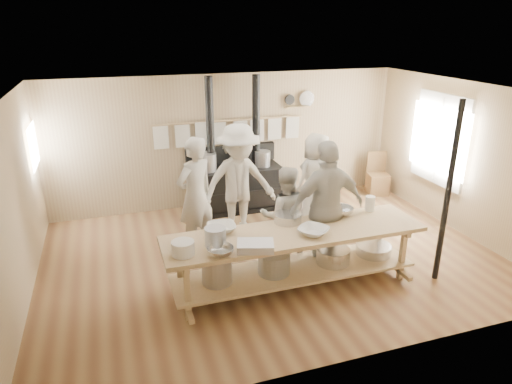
% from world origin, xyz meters
% --- Properties ---
extents(ground, '(7.00, 7.00, 0.00)m').
position_xyz_m(ground, '(0.00, 0.00, 0.00)').
color(ground, brown).
rests_on(ground, ground).
extents(room_shell, '(7.00, 7.00, 7.00)m').
position_xyz_m(room_shell, '(0.00, 0.00, 1.62)').
color(room_shell, tan).
rests_on(room_shell, ground).
extents(window_right, '(0.09, 1.50, 1.65)m').
position_xyz_m(window_right, '(3.47, 0.60, 1.50)').
color(window_right, beige).
rests_on(window_right, ground).
extents(left_opening, '(0.00, 0.90, 0.90)m').
position_xyz_m(left_opening, '(-3.45, 2.00, 1.60)').
color(left_opening, white).
rests_on(left_opening, ground).
extents(stove, '(1.90, 0.75, 2.60)m').
position_xyz_m(stove, '(-0.01, 2.12, 0.52)').
color(stove, black).
rests_on(stove, ground).
extents(towel_rail, '(3.00, 0.04, 0.47)m').
position_xyz_m(towel_rail, '(-0.00, 2.40, 1.55)').
color(towel_rail, tan).
rests_on(towel_rail, ground).
extents(back_wall_shelf, '(0.63, 0.14, 0.32)m').
position_xyz_m(back_wall_shelf, '(1.46, 2.43, 2.00)').
color(back_wall_shelf, tan).
rests_on(back_wall_shelf, ground).
extents(prep_table, '(3.60, 0.90, 0.85)m').
position_xyz_m(prep_table, '(-0.01, -0.90, 0.52)').
color(prep_table, tan).
rests_on(prep_table, ground).
extents(support_post, '(0.08, 0.08, 2.60)m').
position_xyz_m(support_post, '(2.05, -1.35, 1.30)').
color(support_post, black).
rests_on(support_post, ground).
extents(cook_far_left, '(0.83, 0.75, 1.90)m').
position_xyz_m(cook_far_left, '(-1.07, 0.59, 0.95)').
color(cook_far_left, '#A9A395').
rests_on(cook_far_left, ground).
extents(cook_left, '(0.87, 0.76, 1.55)m').
position_xyz_m(cook_left, '(0.13, -0.20, 0.77)').
color(cook_left, '#A9A395').
rests_on(cook_left, ground).
extents(cook_center, '(0.93, 0.72, 1.69)m').
position_xyz_m(cook_center, '(1.21, 1.02, 0.84)').
color(cook_center, '#A9A395').
rests_on(cook_center, ground).
extents(cook_right, '(1.19, 0.54, 1.99)m').
position_xyz_m(cook_right, '(0.62, -0.58, 0.99)').
color(cook_right, '#A9A395').
rests_on(cook_right, ground).
extents(cook_by_window, '(1.35, 0.85, 2.00)m').
position_xyz_m(cook_by_window, '(-0.30, 0.79, 1.00)').
color(cook_by_window, '#A9A395').
rests_on(cook_by_window, ground).
extents(chair, '(0.51, 0.51, 0.90)m').
position_xyz_m(chair, '(3.15, 1.97, 0.26)').
color(chair, brown).
rests_on(chair, ground).
extents(bowl_white_a, '(0.40, 0.40, 0.09)m').
position_xyz_m(bowl_white_a, '(-0.94, -0.57, 0.90)').
color(bowl_white_a, white).
rests_on(bowl_white_a, prep_table).
extents(bowl_steel_a, '(0.47, 0.47, 0.10)m').
position_xyz_m(bowl_steel_a, '(-1.12, -1.23, 0.90)').
color(bowl_steel_a, silver).
rests_on(bowl_steel_a, prep_table).
extents(bowl_white_b, '(0.55, 0.55, 0.10)m').
position_xyz_m(bowl_white_b, '(0.20, -1.06, 0.90)').
color(bowl_white_b, white).
rests_on(bowl_white_b, prep_table).
extents(bowl_steel_b, '(0.38, 0.38, 0.11)m').
position_xyz_m(bowl_steel_b, '(0.88, -0.57, 0.90)').
color(bowl_steel_b, silver).
rests_on(bowl_steel_b, prep_table).
extents(roasting_pan, '(0.52, 0.42, 0.10)m').
position_xyz_m(roasting_pan, '(-0.68, -1.23, 0.90)').
color(roasting_pan, '#B2B2B7').
rests_on(roasting_pan, prep_table).
extents(mixing_bowl_large, '(0.49, 0.49, 0.13)m').
position_xyz_m(mixing_bowl_large, '(0.02, -0.57, 0.91)').
color(mixing_bowl_large, silver).
rests_on(mixing_bowl_large, prep_table).
extents(bucket_galv, '(0.34, 0.34, 0.25)m').
position_xyz_m(bucket_galv, '(-1.12, -0.98, 0.98)').
color(bucket_galv, gray).
rests_on(bucket_galv, prep_table).
extents(deep_bowl_enamel, '(0.35, 0.35, 0.18)m').
position_xyz_m(deep_bowl_enamel, '(-1.55, -1.07, 0.94)').
color(deep_bowl_enamel, white).
rests_on(deep_bowl_enamel, prep_table).
extents(pitcher, '(0.16, 0.16, 0.22)m').
position_xyz_m(pitcher, '(1.35, -0.57, 0.96)').
color(pitcher, white).
rests_on(pitcher, prep_table).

